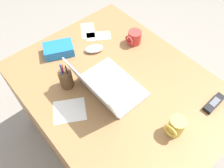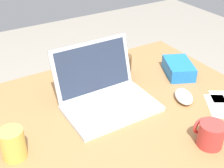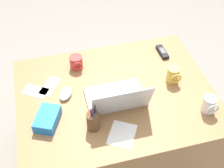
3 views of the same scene
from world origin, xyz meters
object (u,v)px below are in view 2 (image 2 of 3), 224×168
(laptop, at_px, (105,95))
(computer_mouse, at_px, (184,96))
(coffee_mug_spare, at_px, (12,143))
(pen_holder, at_px, (123,67))
(snack_bag, at_px, (178,68))
(coffee_mug_tall, at_px, (210,134))

(laptop, height_order, computer_mouse, laptop)
(coffee_mug_spare, height_order, pen_holder, pen_holder)
(pen_holder, relative_size, snack_bag, 1.00)
(coffee_mug_tall, height_order, coffee_mug_spare, coffee_mug_spare)
(computer_mouse, bearing_deg, laptop, -178.75)
(coffee_mug_spare, distance_m, pen_holder, 0.60)
(laptop, height_order, snack_bag, laptop)
(computer_mouse, xyz_separation_m, coffee_mug_spare, (-0.67, 0.04, 0.04))
(pen_holder, bearing_deg, snack_bag, -22.99)
(laptop, distance_m, snack_bag, 0.41)
(computer_mouse, xyz_separation_m, pen_holder, (-0.11, 0.27, 0.04))
(laptop, relative_size, coffee_mug_spare, 3.36)
(laptop, distance_m, coffee_mug_spare, 0.40)
(computer_mouse, relative_size, snack_bag, 0.65)
(coffee_mug_spare, bearing_deg, pen_holder, 22.38)
(coffee_mug_tall, bearing_deg, laptop, 115.38)
(laptop, bearing_deg, snack_bag, 5.13)
(pen_holder, bearing_deg, computer_mouse, -67.74)
(computer_mouse, distance_m, coffee_mug_tall, 0.26)
(computer_mouse, xyz_separation_m, coffee_mug_tall, (-0.11, -0.24, 0.03))
(laptop, xyz_separation_m, coffee_mug_spare, (-0.39, -0.09, 0.01))
(computer_mouse, distance_m, snack_bag, 0.21)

